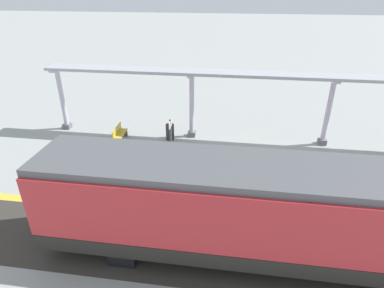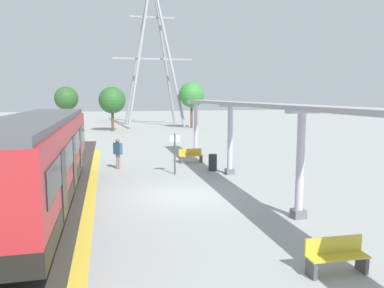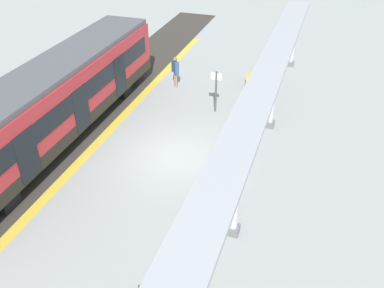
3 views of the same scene
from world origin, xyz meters
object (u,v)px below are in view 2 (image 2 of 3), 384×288
object	(u,v)px
canopy_pillar_second	(300,164)
train_near_carriage	(38,159)
canopy_pillar_fourth	(196,127)
platform_info_sign	(175,150)
passenger_waiting_near_edge	(118,150)
bench_mid_platform	(191,155)
trash_bin	(213,162)
canopy_pillar_third	(230,139)
bench_near_end	(336,255)

from	to	relation	value
canopy_pillar_second	train_near_carriage	bearing A→B (deg)	158.84
canopy_pillar_fourth	canopy_pillar_second	bearing A→B (deg)	-90.00
platform_info_sign	passenger_waiting_near_edge	xyz separation A→B (m)	(-2.95, 2.11, -0.22)
canopy_pillar_second	bench_mid_platform	distance (m)	11.64
canopy_pillar_fourth	passenger_waiting_near_edge	xyz separation A→B (m)	(-5.84, -5.14, -0.79)
bench_mid_platform	canopy_pillar_fourth	bearing A→B (deg)	72.00
train_near_carriage	platform_info_sign	size ratio (longest dim) A/B	6.82
trash_bin	canopy_pillar_third	bearing A→B (deg)	-62.62
canopy_pillar_third	trash_bin	distance (m)	1.96
canopy_pillar_second	platform_info_sign	xyz separation A→B (m)	(-2.89, 8.10, -0.58)
canopy_pillar_second	canopy_pillar_fourth	distance (m)	15.35
train_near_carriage	bench_mid_platform	world-z (taller)	train_near_carriage
canopy_pillar_fourth	trash_bin	distance (m)	6.89
bench_near_end	trash_bin	xyz separation A→B (m)	(0.55, 12.56, 0.02)
canopy_pillar_second	platform_info_sign	distance (m)	8.62
passenger_waiting_near_edge	canopy_pillar_second	bearing A→B (deg)	-60.25
train_near_carriage	canopy_pillar_fourth	world-z (taller)	canopy_pillar_fourth
canopy_pillar_third	passenger_waiting_near_edge	distance (m)	6.51
bench_mid_platform	platform_info_sign	size ratio (longest dim) A/B	0.69
canopy_pillar_fourth	platform_info_sign	size ratio (longest dim) A/B	1.71
bench_near_end	trash_bin	bearing A→B (deg)	87.47
train_near_carriage	canopy_pillar_third	bearing A→B (deg)	23.84
canopy_pillar_second	trash_bin	size ratio (longest dim) A/B	4.04
canopy_pillar_fourth	bench_near_end	bearing A→B (deg)	-93.47
canopy_pillar_third	canopy_pillar_fourth	bearing A→B (deg)	90.00
bench_mid_platform	passenger_waiting_near_edge	world-z (taller)	passenger_waiting_near_edge
canopy_pillar_fourth	passenger_waiting_near_edge	size ratio (longest dim) A/B	2.11
canopy_pillar_third	platform_info_sign	size ratio (longest dim) A/B	1.71
bench_near_end	passenger_waiting_near_edge	xyz separation A→B (m)	(-4.67, 14.13, 0.67)
platform_info_sign	bench_mid_platform	bearing A→B (deg)	64.18
canopy_pillar_second	bench_near_end	size ratio (longest dim) A/B	2.49
train_near_carriage	platform_info_sign	world-z (taller)	train_near_carriage
bench_mid_platform	platform_info_sign	xyz separation A→B (m)	(-1.63, -3.37, 0.89)
train_near_carriage	trash_bin	xyz separation A→B (m)	(8.38, 5.16, -1.37)
train_near_carriage	platform_info_sign	bearing A→B (deg)	37.17
bench_mid_platform	passenger_waiting_near_edge	size ratio (longest dim) A/B	0.85
canopy_pillar_third	canopy_pillar_fourth	distance (m)	7.90
canopy_pillar_second	bench_near_end	distance (m)	4.34
train_near_carriage	bench_mid_platform	distance (m)	11.21
train_near_carriage	bench_mid_platform	bearing A→B (deg)	45.96
bench_near_end	passenger_waiting_near_edge	size ratio (longest dim) A/B	0.85
train_near_carriage	canopy_pillar_second	distance (m)	9.64
canopy_pillar_fourth	canopy_pillar_third	bearing A→B (deg)	-90.00
passenger_waiting_near_edge	canopy_pillar_third	bearing A→B (deg)	-25.31
trash_bin	platform_info_sign	world-z (taller)	platform_info_sign
train_near_carriage	canopy_pillar_fourth	size ratio (longest dim) A/B	3.99
bench_mid_platform	platform_info_sign	distance (m)	3.85
canopy_pillar_second	trash_bin	world-z (taller)	canopy_pillar_second
bench_mid_platform	passenger_waiting_near_edge	bearing A→B (deg)	-164.60
canopy_pillar_fourth	train_near_carriage	bearing A→B (deg)	-127.13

